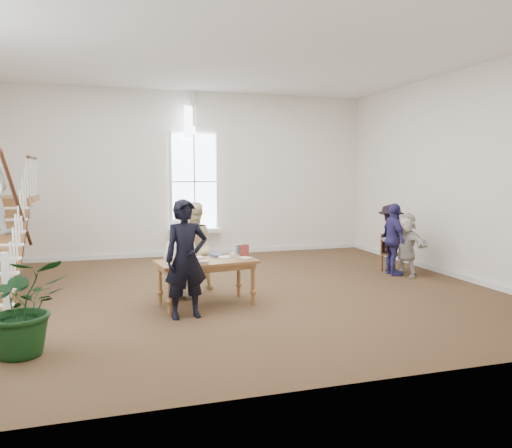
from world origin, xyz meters
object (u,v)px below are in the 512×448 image
object	(u,v)px
police_officer	(186,259)
side_chair	(390,251)
library_table	(206,265)
person_yellow	(193,247)
floor_plant	(23,306)
woman_cluster_a	(394,239)
woman_cluster_c	(406,245)
elderly_woman	(181,258)
woman_cluster_b	(390,238)

from	to	relation	value
police_officer	side_chair	xyz separation A→B (m)	(5.14, 2.36, -0.46)
library_table	person_yellow	world-z (taller)	person_yellow
person_yellow	floor_plant	xyz separation A→B (m)	(-2.63, -2.78, -0.24)
person_yellow	woman_cluster_a	bearing A→B (deg)	157.22
person_yellow	floor_plant	world-z (taller)	person_yellow
police_officer	woman_cluster_c	xyz separation A→B (m)	(5.17, 1.74, -0.24)
library_table	police_officer	size ratio (longest dim) A/B	0.94
woman_cluster_a	woman_cluster_c	size ratio (longest dim) A/B	1.14
elderly_woman	woman_cluster_c	distance (m)	5.09
elderly_woman	woman_cluster_c	xyz separation A→B (m)	(5.07, 0.49, -0.04)
floor_plant	woman_cluster_a	bearing A→B (deg)	22.39
woman_cluster_a	elderly_woman	bearing A→B (deg)	104.51
police_officer	person_yellow	bearing A→B (deg)	70.49
woman_cluster_b	woman_cluster_c	bearing A→B (deg)	37.16
library_table	person_yellow	bearing A→B (deg)	84.29
side_chair	elderly_woman	bearing A→B (deg)	171.58
library_table	side_chair	bearing A→B (deg)	12.09
woman_cluster_c	floor_plant	xyz separation A→B (m)	(-7.40, -2.77, -0.08)
woman_cluster_b	side_chair	world-z (taller)	woman_cluster_b
person_yellow	floor_plant	distance (m)	3.83
elderly_woman	woman_cluster_b	bearing A→B (deg)	-174.55
woman_cluster_b	person_yellow	bearing A→B (deg)	-45.21
police_officer	woman_cluster_b	world-z (taller)	police_officer
library_table	woman_cluster_b	distance (m)	5.04
elderly_woman	woman_cluster_a	bearing A→B (deg)	-179.16
woman_cluster_c	side_chair	distance (m)	0.66
woman_cluster_a	woman_cluster_b	bearing A→B (deg)	-17.30
woman_cluster_a	person_yellow	bearing A→B (deg)	98.83
elderly_woman	woman_cluster_b	world-z (taller)	woman_cluster_b
police_officer	elderly_woman	distance (m)	1.27
woman_cluster_a	woman_cluster_c	world-z (taller)	woman_cluster_a
person_yellow	woman_cluster_a	world-z (taller)	person_yellow
woman_cluster_a	floor_plant	xyz separation A→B (m)	(-7.20, -2.97, -0.18)
police_officer	woman_cluster_b	xyz separation A→B (m)	(5.17, 2.39, -0.16)
police_officer	floor_plant	distance (m)	2.48
person_yellow	side_chair	distance (m)	4.80
woman_cluster_b	side_chair	distance (m)	0.30
elderly_woman	floor_plant	distance (m)	3.26
police_officer	person_yellow	size ratio (longest dim) A/B	1.09
police_officer	side_chair	size ratio (longest dim) A/B	2.14
police_officer	woman_cluster_a	size ratio (longest dim) A/B	1.17
library_table	floor_plant	bearing A→B (deg)	-155.77
woman_cluster_c	woman_cluster_a	bearing A→B (deg)	-151.08
woman_cluster_b	floor_plant	world-z (taller)	woman_cluster_b
police_officer	elderly_woman	world-z (taller)	police_officer
elderly_woman	side_chair	distance (m)	5.17
woman_cluster_a	floor_plant	bearing A→B (deg)	118.85
library_table	elderly_woman	world-z (taller)	elderly_woman
library_table	side_chair	xyz separation A→B (m)	(4.70, 1.71, -0.22)
woman_cluster_a	side_chair	distance (m)	0.56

